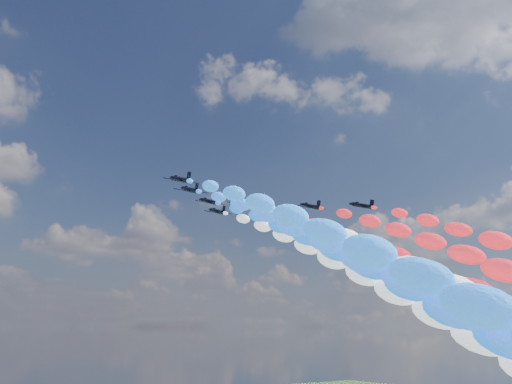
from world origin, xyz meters
TOP-DOWN VIEW (x-y plane):
  - jet_0 at (-26.69, -5.14)m, footprint 8.15×10.98m
  - trail_0 at (-26.69, -66.65)m, footprint 7.32×121.76m
  - jet_1 at (-19.77, 3.11)m, footprint 8.38×11.14m
  - trail_1 at (-19.77, -58.41)m, footprint 7.32×121.76m
  - jet_2 at (-8.70, 12.77)m, footprint 8.40×11.16m
  - trail_2 at (-8.70, -48.74)m, footprint 7.32×121.76m
  - jet_3 at (-0.66, 9.76)m, footprint 7.98×10.86m
  - trail_3 at (-0.66, -51.76)m, footprint 7.32×121.76m
  - jet_4 at (0.52, 23.86)m, footprint 8.19×11.01m
  - trail_4 at (0.52, -37.66)m, footprint 7.32×121.76m
  - jet_5 at (9.48, 14.30)m, footprint 8.36×11.12m
  - trail_5 at (9.48, -47.22)m, footprint 7.32×121.76m
  - jet_6 at (17.15, 2.94)m, footprint 8.56×11.26m
  - jet_7 at (27.94, -5.69)m, footprint 7.97×10.85m

SIDE VIEW (x-z plane):
  - trail_0 at x=-26.69m, z-range 32.44..90.54m
  - trail_1 at x=-19.77m, z-range 32.44..90.54m
  - trail_2 at x=-8.70m, z-range 32.44..90.54m
  - trail_3 at x=-0.66m, z-range 32.44..90.54m
  - trail_4 at x=0.52m, z-range 32.44..90.54m
  - trail_5 at x=9.48m, z-range 32.44..90.54m
  - jet_0 at x=-26.69m, z-range 85.55..90.59m
  - jet_1 at x=-19.77m, z-range 85.55..90.59m
  - jet_2 at x=-8.70m, z-range 85.55..90.59m
  - jet_3 at x=-0.66m, z-range 85.55..90.59m
  - jet_4 at x=0.52m, z-range 85.55..90.59m
  - jet_5 at x=9.48m, z-range 85.55..90.59m
  - jet_6 at x=17.15m, z-range 85.55..90.59m
  - jet_7 at x=27.94m, z-range 85.55..90.59m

